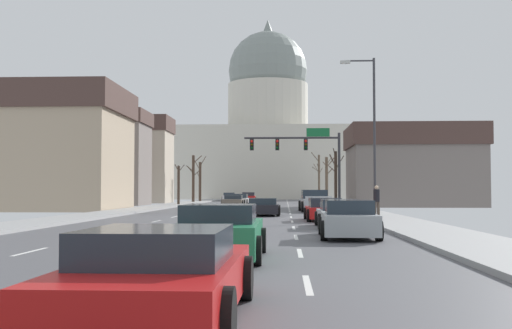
{
  "coord_description": "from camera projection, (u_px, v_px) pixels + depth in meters",
  "views": [
    {
      "loc": [
        3.11,
        -34.52,
        1.6
      ],
      "look_at": [
        0.22,
        27.4,
        4.22
      ],
      "focal_mm": 42.78,
      "sensor_mm": 36.0,
      "label": 1
    }
  ],
  "objects": [
    {
      "name": "ground",
      "position": [
        230.0,
        218.0,
        34.53
      ],
      "size": [
        20.0,
        180.0,
        0.2
      ],
      "color": "#505055"
    },
    {
      "name": "signal_gantry",
      "position": [
        304.0,
        150.0,
        50.07
      ],
      "size": [
        7.91,
        0.41,
        6.57
      ],
      "color": "#28282D",
      "rests_on": "ground"
    },
    {
      "name": "street_lamp_right",
      "position": [
        371.0,
        124.0,
        34.43
      ],
      "size": [
        1.97,
        0.24,
        8.97
      ],
      "color": "#333338",
      "rests_on": "ground"
    },
    {
      "name": "capitol_building",
      "position": [
        268.0,
        134.0,
        114.75
      ],
      "size": [
        35.82,
        19.03,
        34.02
      ],
      "color": "beige",
      "rests_on": "ground"
    },
    {
      "name": "pickup_truck_near_00",
      "position": [
        315.0,
        202.0,
        45.81
      ],
      "size": [
        2.45,
        5.64,
        1.63
      ],
      "color": "#ADB2B7",
      "rests_on": "ground"
    },
    {
      "name": "sedan_near_01",
      "position": [
        263.0,
        207.0,
        38.46
      ],
      "size": [
        2.13,
        4.28,
        1.1
      ],
      "color": "black",
      "rests_on": "ground"
    },
    {
      "name": "sedan_near_02",
      "position": [
        324.0,
        210.0,
        32.15
      ],
      "size": [
        2.08,
        4.43,
        1.19
      ],
      "color": "#B71414",
      "rests_on": "ground"
    },
    {
      "name": "sedan_near_03",
      "position": [
        339.0,
        214.0,
        26.29
      ],
      "size": [
        1.94,
        4.49,
        1.21
      ],
      "color": "silver",
      "rests_on": "ground"
    },
    {
      "name": "sedan_near_04",
      "position": [
        348.0,
        220.0,
        20.53
      ],
      "size": [
        2.05,
        4.47,
        1.27
      ],
      "color": "#9EA3A8",
      "rests_on": "ground"
    },
    {
      "name": "sedan_near_05",
      "position": [
        220.0,
        233.0,
        14.28
      ],
      "size": [
        2.09,
        4.37,
        1.27
      ],
      "color": "#1E7247",
      "rests_on": "ground"
    },
    {
      "name": "sedan_near_06",
      "position": [
        160.0,
        276.0,
        7.49
      ],
      "size": [
        2.13,
        4.57,
        1.14
      ],
      "color": "#B71414",
      "rests_on": "ground"
    },
    {
      "name": "sedan_oncoming_00",
      "position": [
        233.0,
        201.0,
        59.95
      ],
      "size": [
        2.13,
        4.4,
        1.12
      ],
      "color": "#6B6056",
      "rests_on": "ground"
    },
    {
      "name": "sedan_oncoming_01",
      "position": [
        240.0,
        200.0,
        68.08
      ],
      "size": [
        2.03,
        4.65,
        1.19
      ],
      "color": "silver",
      "rests_on": "ground"
    },
    {
      "name": "sedan_oncoming_02",
      "position": [
        248.0,
        198.0,
        81.61
      ],
      "size": [
        2.09,
        4.31,
        1.32
      ],
      "color": "#B71414",
      "rests_on": "ground"
    },
    {
      "name": "sedan_oncoming_03",
      "position": [
        229.0,
        197.0,
        92.36
      ],
      "size": [
        2.16,
        4.28,
        1.24
      ],
      "color": "silver",
      "rests_on": "ground"
    },
    {
      "name": "flank_building_00",
      "position": [
        34.0,
        148.0,
        49.09
      ],
      "size": [
        14.46,
        10.02,
        9.83
      ],
      "color": "tan",
      "rests_on": "ground"
    },
    {
      "name": "flank_building_01",
      "position": [
        137.0,
        159.0,
        77.33
      ],
      "size": [
        8.66,
        6.53,
        10.89
      ],
      "color": "#B2A38E",
      "rests_on": "ground"
    },
    {
      "name": "flank_building_02",
      "position": [
        101.0,
        158.0,
        65.65
      ],
      "size": [
        10.07,
        6.53,
        10.13
      ],
      "color": "slate",
      "rests_on": "ground"
    },
    {
      "name": "flank_building_03",
      "position": [
        412.0,
        166.0,
        60.29
      ],
      "size": [
        12.67,
        9.71,
        7.93
      ],
      "color": "slate",
      "rests_on": "ground"
    },
    {
      "name": "bare_tree_00",
      "position": [
        336.0,
        176.0,
        61.66
      ],
      "size": [
        1.39,
        2.25,
        5.71
      ],
      "color": "#423328",
      "rests_on": "ground"
    },
    {
      "name": "bare_tree_01",
      "position": [
        193.0,
        178.0,
        77.51
      ],
      "size": [
        2.13,
        0.92,
        5.91
      ],
      "color": "#423328",
      "rests_on": "ground"
    },
    {
      "name": "bare_tree_02",
      "position": [
        319.0,
        176.0,
        86.06
      ],
      "size": [
        1.71,
        1.65,
        6.84
      ],
      "color": "brown",
      "rests_on": "ground"
    },
    {
      "name": "bare_tree_03",
      "position": [
        179.0,
        184.0,
        63.85
      ],
      "size": [
        1.11,
        1.5,
        4.22
      ],
      "color": "#423328",
      "rests_on": "ground"
    },
    {
      "name": "bare_tree_04",
      "position": [
        327.0,
        178.0,
        78.51
      ],
      "size": [
        1.62,
        2.3,
        5.78
      ],
      "color": "brown",
      "rests_on": "ground"
    },
    {
      "name": "bare_tree_05",
      "position": [
        200.0,
        181.0,
        82.79
      ],
      "size": [
        1.77,
        2.73,
        6.12
      ],
      "color": "#423328",
      "rests_on": "ground"
    },
    {
      "name": "pedestrian_00",
      "position": [
        377.0,
        199.0,
        33.07
      ],
      "size": [
        0.35,
        0.34,
        1.72
      ],
      "color": "#4C4238",
      "rests_on": "ground"
    },
    {
      "name": "bicycle_parked",
      "position": [
        369.0,
        209.0,
        36.02
      ],
      "size": [
        0.12,
        1.77,
        0.85
      ],
      "color": "black",
      "rests_on": "ground"
    }
  ]
}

